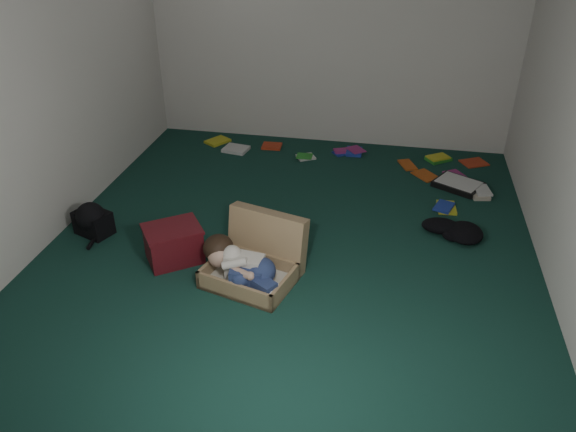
% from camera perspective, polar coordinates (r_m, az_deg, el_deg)
% --- Properties ---
extents(floor, '(4.50, 4.50, 0.00)m').
position_cam_1_polar(floor, '(4.74, 0.35, -2.74)').
color(floor, '#13372E').
rests_on(floor, ground).
extents(wall_back, '(4.50, 0.00, 4.50)m').
position_cam_1_polar(wall_back, '(6.32, 4.43, 18.58)').
color(wall_back, white).
rests_on(wall_back, ground).
extents(wall_front, '(4.50, 0.00, 4.50)m').
position_cam_1_polar(wall_front, '(2.22, -10.57, -5.89)').
color(wall_front, white).
rests_on(wall_front, ground).
extents(wall_left, '(0.00, 4.50, 4.50)m').
position_cam_1_polar(wall_left, '(4.93, -23.70, 12.76)').
color(wall_left, white).
rests_on(wall_left, ground).
extents(suitcase, '(0.78, 0.77, 0.47)m').
position_cam_1_polar(suitcase, '(4.30, -3.18, -4.44)').
color(suitcase, '#A28359').
rests_on(suitcase, floor).
extents(person, '(0.65, 0.47, 0.29)m').
position_cam_1_polar(person, '(4.18, -4.82, -4.94)').
color(person, silver).
rests_on(person, suitcase).
extents(maroon_bin, '(0.55, 0.53, 0.30)m').
position_cam_1_polar(maroon_bin, '(4.55, -11.55, -2.76)').
color(maroon_bin, '#571118').
rests_on(maroon_bin, floor).
extents(backpack, '(0.46, 0.42, 0.23)m').
position_cam_1_polar(backpack, '(5.09, -19.18, -0.57)').
color(backpack, black).
rests_on(backpack, floor).
extents(clothing_pile, '(0.55, 0.51, 0.14)m').
position_cam_1_polar(clothing_pile, '(5.01, 16.69, -1.21)').
color(clothing_pile, black).
rests_on(clothing_pile, floor).
extents(paper_tray, '(0.54, 0.50, 0.06)m').
position_cam_1_polar(paper_tray, '(5.86, 16.91, 3.09)').
color(paper_tray, black).
rests_on(paper_tray, floor).
extents(book_scatter, '(3.15, 1.37, 0.02)m').
position_cam_1_polar(book_scatter, '(6.16, 8.26, 5.33)').
color(book_scatter, yellow).
rests_on(book_scatter, floor).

